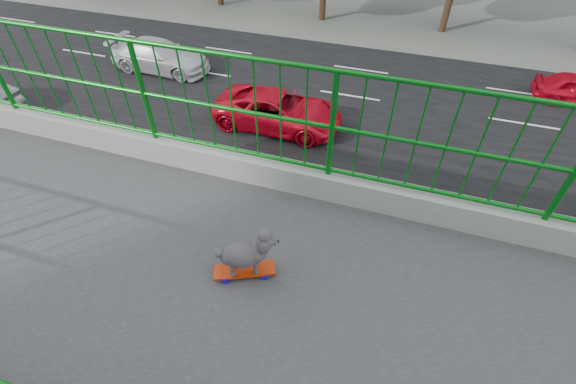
{
  "coord_description": "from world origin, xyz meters",
  "views": [
    {
      "loc": [
        1.59,
        2.56,
        9.87
      ],
      "look_at": [
        -1.24,
        1.63,
        7.07
      ],
      "focal_mm": 24.41,
      "sensor_mm": 36.0,
      "label": 1
    }
  ],
  "objects_px": {
    "poodle": "(246,252)",
    "car_3": "(160,56)",
    "skateboard": "(245,271)",
    "car_2": "(278,111)",
    "car_0": "(256,221)"
  },
  "relations": [
    {
      "from": "poodle",
      "to": "car_0",
      "type": "distance_m",
      "value": 9.11
    },
    {
      "from": "poodle",
      "to": "car_3",
      "type": "height_order",
      "value": "poodle"
    },
    {
      "from": "skateboard",
      "to": "car_2",
      "type": "xyz_separation_m",
      "value": [
        -12.21,
        -4.08,
        -6.28
      ]
    },
    {
      "from": "skateboard",
      "to": "car_2",
      "type": "height_order",
      "value": "skateboard"
    },
    {
      "from": "car_3",
      "to": "skateboard",
      "type": "bearing_deg",
      "value": -142.16
    },
    {
      "from": "car_0",
      "to": "poodle",
      "type": "bearing_deg",
      "value": 24.35
    },
    {
      "from": "car_3",
      "to": "car_0",
      "type": "bearing_deg",
      "value": -135.69
    },
    {
      "from": "poodle",
      "to": "car_0",
      "type": "relative_size",
      "value": 0.11
    },
    {
      "from": "poodle",
      "to": "car_2",
      "type": "xyz_separation_m",
      "value": [
        -12.2,
        -4.11,
        -6.53
      ]
    },
    {
      "from": "poodle",
      "to": "car_0",
      "type": "xyz_separation_m",
      "value": [
        -5.8,
        -2.62,
        -6.51
      ]
    },
    {
      "from": "poodle",
      "to": "car_2",
      "type": "bearing_deg",
      "value": 173.91
    },
    {
      "from": "car_2",
      "to": "skateboard",
      "type": "bearing_deg",
      "value": -161.52
    },
    {
      "from": "skateboard",
      "to": "poodle",
      "type": "bearing_deg",
      "value": 90.0
    },
    {
      "from": "poodle",
      "to": "car_3",
      "type": "distance_m",
      "value": 20.58
    },
    {
      "from": "poodle",
      "to": "skateboard",
      "type": "bearing_deg",
      "value": -90.0
    }
  ]
}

